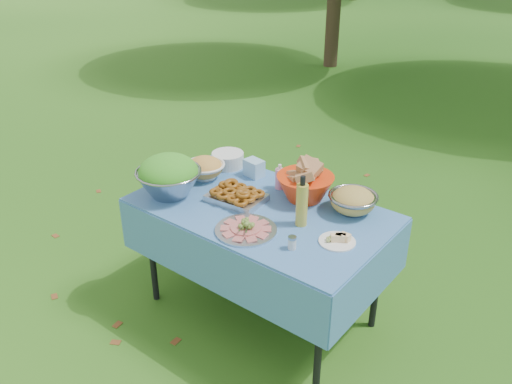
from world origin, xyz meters
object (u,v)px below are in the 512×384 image
picnic_table (261,262)px  bread_bowl (305,181)px  charcuterie_platter (246,225)px  oil_bottle (302,201)px  plate_stack (228,159)px  pasta_bowl_steel (353,200)px  salad_bowl (169,176)px

picnic_table → bread_bowl: 0.57m
charcuterie_platter → oil_bottle: bearing=50.6°
bread_bowl → charcuterie_platter: (-0.05, -0.50, -0.07)m
charcuterie_platter → plate_stack: bearing=137.2°
picnic_table → pasta_bowl_steel: bearing=33.2°
salad_bowl → bread_bowl: salad_bowl is taller
charcuterie_platter → oil_bottle: size_ratio=1.14×
salad_bowl → plate_stack: (0.01, 0.52, -0.08)m
bread_bowl → pasta_bowl_steel: bread_bowl is taller
picnic_table → plate_stack: 0.74m
picnic_table → salad_bowl: size_ratio=3.77×
bread_bowl → oil_bottle: 0.30m
pasta_bowl_steel → oil_bottle: (-0.15, -0.30, 0.07)m
picnic_table → pasta_bowl_steel: pasta_bowl_steel is taller
picnic_table → oil_bottle: size_ratio=5.01×
salad_bowl → oil_bottle: (0.81, 0.20, 0.02)m
salad_bowl → pasta_bowl_steel: (0.96, 0.49, -0.05)m
salad_bowl → plate_stack: 0.53m
pasta_bowl_steel → charcuterie_platter: 0.63m
plate_stack → oil_bottle: size_ratio=0.73×
picnic_table → plate_stack: plate_stack is taller
salad_bowl → charcuterie_platter: bearing=-3.6°
salad_bowl → plate_stack: salad_bowl is taller
oil_bottle → picnic_table: bearing=177.6°
plate_stack → bread_bowl: bearing=-5.7°
picnic_table → oil_bottle: (0.28, -0.01, 0.53)m
bread_bowl → pasta_bowl_steel: (0.30, 0.03, -0.04)m
charcuterie_platter → bread_bowl: bearing=84.8°
bread_bowl → pasta_bowl_steel: 0.30m
bread_bowl → oil_bottle: oil_bottle is taller
salad_bowl → bread_bowl: 0.81m
pasta_bowl_steel → picnic_table: bearing=-146.8°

